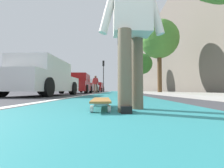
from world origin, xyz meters
The scene contains 15 objects.
ground_plane centered at (10.00, 0.00, 0.00)m, with size 80.00×80.00×0.00m, color #38383D.
bike_lane_paint centered at (24.00, 0.00, 0.00)m, with size 56.00×2.35×0.00m, color #237075.
lane_stripe_white centered at (20.00, 1.33, 0.00)m, with size 52.00×0.16×0.01m, color silver.
sidewalk_curb centered at (18.00, -3.69, 0.05)m, with size 52.00×3.20×0.10m, color #9E9B93.
building_facade centered at (22.00, -6.80, 5.47)m, with size 40.00×1.20×10.93m, color #675F55.
skateboard centered at (1.11, 0.11, 0.09)m, with size 0.85×0.27×0.11m.
skater_person centered at (0.96, -0.24, 0.94)m, with size 0.48×0.72×1.64m.
parked_car_near centered at (5.75, 2.95, 0.72)m, with size 4.53×1.94×1.49m.
parked_car_mid centered at (11.25, 2.88, 0.70)m, with size 4.12×2.05×1.47m.
parked_car_far centered at (17.50, 2.89, 0.73)m, with size 4.21×2.01×1.50m.
parked_car_end centered at (23.83, 2.88, 0.71)m, with size 4.62×2.08×1.47m.
traffic_light centered at (22.11, 1.73, 3.18)m, with size 0.33×0.28×4.64m.
street_tree_mid centered at (10.72, -3.29, 3.98)m, with size 2.82×2.82×5.43m.
street_tree_far centered at (18.26, -3.29, 3.46)m, with size 2.51×2.51×4.74m.
pedestrian_distant centered at (14.62, 1.92, 0.96)m, with size 0.47×0.74×1.69m.
Camera 1 is at (-0.70, -0.06, 0.21)m, focal length 24.96 mm.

